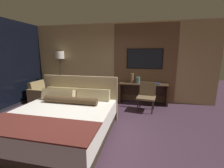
# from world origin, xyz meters

# --- Properties ---
(ground_plane) EXTENTS (16.00, 16.00, 0.00)m
(ground_plane) POSITION_xyz_m (0.00, 0.00, 0.00)
(ground_plane) COLOR #3D2838
(wall_back_tv_panel) EXTENTS (7.20, 0.09, 2.80)m
(wall_back_tv_panel) POSITION_xyz_m (0.15, 2.59, 1.40)
(wall_back_tv_panel) COLOR tan
(wall_back_tv_panel) RESTS_ON ground_plane
(bed) EXTENTS (2.07, 2.15, 1.16)m
(bed) POSITION_xyz_m (-0.50, -0.17, 0.34)
(bed) COLOR #33281E
(bed) RESTS_ON ground_plane
(desk) EXTENTS (1.66, 0.45, 0.72)m
(desk) POSITION_xyz_m (1.18, 2.34, 0.49)
(desk) COLOR #422D1E
(desk) RESTS_ON ground_plane
(tv) EXTENTS (1.24, 0.04, 0.70)m
(tv) POSITION_xyz_m (1.18, 2.52, 1.56)
(tv) COLOR black
(desk_chair) EXTENTS (0.60, 0.60, 0.87)m
(desk_chair) POSITION_xyz_m (1.30, 1.72, 0.51)
(desk_chair) COLOR brown
(desk_chair) RESTS_ON ground_plane
(armchair_by_window) EXTENTS (0.89, 0.91, 0.76)m
(armchair_by_window) POSITION_xyz_m (-2.33, 1.77, 0.25)
(armchair_by_window) COLOR olive
(armchair_by_window) RESTS_ON ground_plane
(floor_lamp) EXTENTS (0.34, 0.34, 1.83)m
(floor_lamp) POSITION_xyz_m (-1.97, 2.34, 1.54)
(floor_lamp) COLOR #282623
(floor_lamp) RESTS_ON ground_plane
(vase_tall) EXTENTS (0.11, 0.11, 0.33)m
(vase_tall) POSITION_xyz_m (0.78, 2.37, 0.89)
(vase_tall) COLOR #846647
(vase_tall) RESTS_ON desk
(vase_short) EXTENTS (0.15, 0.15, 0.22)m
(vase_short) POSITION_xyz_m (0.99, 2.34, 0.83)
(vase_short) COLOR #4C706B
(vase_short) RESTS_ON desk
(book) EXTENTS (0.26, 0.22, 0.03)m
(book) POSITION_xyz_m (1.64, 2.33, 0.74)
(book) COLOR navy
(book) RESTS_ON desk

